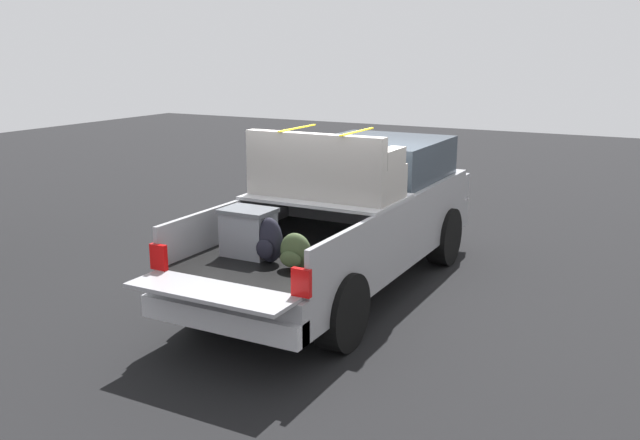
% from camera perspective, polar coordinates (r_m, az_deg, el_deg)
% --- Properties ---
extents(ground_plane, '(40.00, 40.00, 0.00)m').
position_cam_1_polar(ground_plane, '(9.47, 1.72, -5.69)').
color(ground_plane, black).
extents(pickup_truck, '(6.05, 2.06, 2.23)m').
position_cam_1_polar(pickup_truck, '(9.53, 2.79, 0.58)').
color(pickup_truck, gray).
rests_on(pickup_truck, ground_plane).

